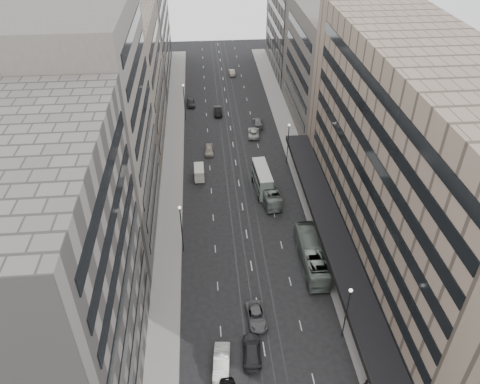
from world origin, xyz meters
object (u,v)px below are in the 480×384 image
object	(u,v)px
bus_near	(311,255)
panel_van	(199,172)
sedan_2	(256,316)
double_decker	(262,179)
sedan_1	(222,362)
bus_far	(267,189)

from	to	relation	value
bus_near	panel_van	bearing A→B (deg)	-55.79
bus_near	panel_van	world-z (taller)	bus_near
sedan_2	double_decker	bearing A→B (deg)	77.60
sedan_1	bus_far	bearing A→B (deg)	79.37
double_decker	sedan_1	xyz separation A→B (m)	(-8.98, -34.37, -1.53)
sedan_2	bus_far	bearing A→B (deg)	75.71
panel_van	sedan_1	bearing A→B (deg)	-88.06
bus_near	sedan_2	world-z (taller)	bus_near
bus_near	sedan_1	bearing A→B (deg)	49.49
bus_far	sedan_2	distance (m)	26.75
bus_far	sedan_2	size ratio (longest dim) A/B	2.19
double_decker	panel_van	world-z (taller)	double_decker
bus_near	sedan_1	size ratio (longest dim) A/B	2.39
sedan_1	sedan_2	world-z (taller)	sedan_1
double_decker	sedan_2	bearing A→B (deg)	-102.31
bus_far	sedan_1	xyz separation A→B (m)	(-9.61, -32.59, -0.67)
panel_van	sedan_2	world-z (taller)	panel_van
sedan_2	panel_van	bearing A→B (deg)	97.62
bus_far	panel_van	distance (m)	13.14
bus_far	sedan_1	world-z (taller)	bus_far
bus_far	panel_van	bearing A→B (deg)	-36.21
panel_van	sedan_2	xyz separation A→B (m)	(6.60, -32.69, -0.65)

